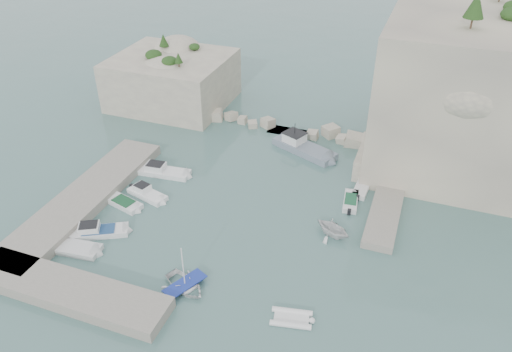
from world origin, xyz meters
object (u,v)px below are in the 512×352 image
(rowboat, at_px, (185,288))
(tender_east_c, at_px, (362,190))
(tender_east_b, at_px, (350,203))
(motorboat_a, at_px, (164,174))
(motorboat_b, at_px, (148,197))
(tender_east_a, at_px, (332,235))
(tender_east_d, at_px, (370,176))
(inflatable_dinghy, at_px, (291,320))
(motorboat_c, at_px, (124,205))
(motorboat_e, at_px, (78,251))
(work_boat, at_px, (304,152))
(motorboat_d, at_px, (99,234))

(rowboat, xyz_separation_m, tender_east_c, (11.67, 20.05, 0.00))
(tender_east_b, bearing_deg, rowboat, 140.50)
(motorboat_a, relative_size, tender_east_b, 1.60)
(motorboat_b, height_order, tender_east_c, motorboat_b)
(tender_east_c, bearing_deg, tender_east_a, 173.81)
(tender_east_d, bearing_deg, motorboat_a, 123.95)
(motorboat_b, bearing_deg, tender_east_b, 32.41)
(inflatable_dinghy, bearing_deg, tender_east_c, 73.20)
(tender_east_b, bearing_deg, motorboat_c, 104.17)
(motorboat_a, xyz_separation_m, motorboat_e, (-1.08, -14.59, 0.00))
(motorboat_a, bearing_deg, inflatable_dinghy, -43.08)
(rowboat, height_order, tender_east_c, rowboat)
(motorboat_c, xyz_separation_m, tender_east_b, (22.55, 8.66, 0.00))
(tender_east_c, bearing_deg, tender_east_d, -5.05)
(tender_east_c, bearing_deg, inflatable_dinghy, 176.82)
(tender_east_c, xyz_separation_m, tender_east_d, (0.44, 3.27, 0.00))
(motorboat_b, bearing_deg, tender_east_a, 17.17)
(tender_east_a, bearing_deg, rowboat, 161.12)
(motorboat_a, relative_size, tender_east_d, 1.54)
(motorboat_e, height_order, tender_east_b, same)
(motorboat_b, height_order, rowboat, motorboat_b)
(motorboat_a, distance_m, work_boat, 17.58)
(motorboat_c, height_order, motorboat_e, same)
(motorboat_a, height_order, tender_east_b, motorboat_a)
(motorboat_b, distance_m, tender_east_b, 21.97)
(inflatable_dinghy, bearing_deg, motorboat_a, 131.51)
(motorboat_e, relative_size, tender_east_c, 1.07)
(motorboat_d, distance_m, rowboat, 11.76)
(motorboat_e, bearing_deg, motorboat_a, 79.62)
(motorboat_e, distance_m, tender_east_a, 24.41)
(motorboat_c, xyz_separation_m, tender_east_d, (23.68, 14.85, 0.00))
(motorboat_e, bearing_deg, inflatable_dinghy, -8.58)
(motorboat_c, relative_size, work_boat, 0.51)
(tender_east_c, distance_m, work_boat, 10.13)
(inflatable_dinghy, bearing_deg, motorboat_c, 146.77)
(motorboat_c, xyz_separation_m, work_boat, (14.99, 17.46, 0.00))
(motorboat_a, bearing_deg, tender_east_c, 6.41)
(motorboat_e, relative_size, tender_east_a, 1.30)
(rowboat, bearing_deg, motorboat_b, 68.45)
(rowboat, distance_m, inflatable_dinghy, 9.62)
(motorboat_b, xyz_separation_m, tender_east_b, (21.01, 6.42, 0.00))
(motorboat_d, distance_m, tender_east_a, 22.92)
(rowboat, height_order, tender_east_d, tender_east_d)
(motorboat_e, xyz_separation_m, tender_east_d, (23.78, 22.60, 0.00))
(motorboat_c, bearing_deg, motorboat_a, 97.12)
(motorboat_d, xyz_separation_m, tender_east_c, (22.90, 16.53, 0.00))
(tender_east_c, bearing_deg, rowboat, 152.40)
(motorboat_c, xyz_separation_m, rowboat, (11.56, -8.47, 0.00))
(motorboat_d, relative_size, motorboat_e, 1.28)
(motorboat_c, relative_size, inflatable_dinghy, 1.28)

